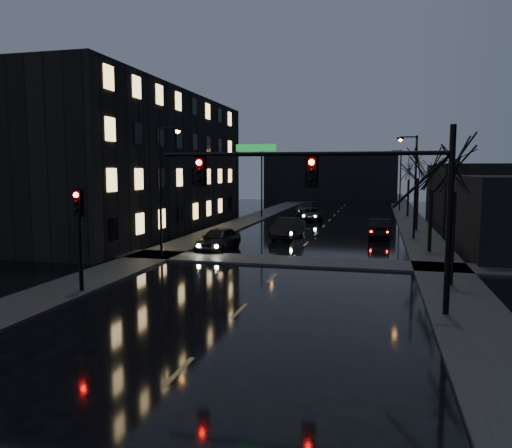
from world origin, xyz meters
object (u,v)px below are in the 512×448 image
Objects in this scene: oncoming_car_a at (218,239)px; lead_car at (379,228)px; oncoming_car_b at (288,228)px; oncoming_car_d at (306,208)px; oncoming_car_c at (312,214)px.

oncoming_car_a is 14.05m from lead_car.
oncoming_car_d is at bearing 100.40° from oncoming_car_b.
oncoming_car_b is at bearing 15.64° from lead_car.
oncoming_car_a is 0.93× the size of oncoming_car_c.
oncoming_car_b is 14.32m from oncoming_car_c.
oncoming_car_b reaches higher than lead_car.
oncoming_car_c is 14.20m from lead_car.
oncoming_car_c is at bearing 96.05° from oncoming_car_b.
oncoming_car_d is (-1.58, 6.79, 0.09)m from oncoming_car_c.
oncoming_car_a is 28.56m from oncoming_car_d.
oncoming_car_d reaches higher than lead_car.
oncoming_car_b reaches higher than oncoming_car_a.
lead_car is at bearing 21.84° from oncoming_car_b.
oncoming_car_d is (1.88, 28.50, -0.00)m from oncoming_car_a.
oncoming_car_b is 1.05× the size of lead_car.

